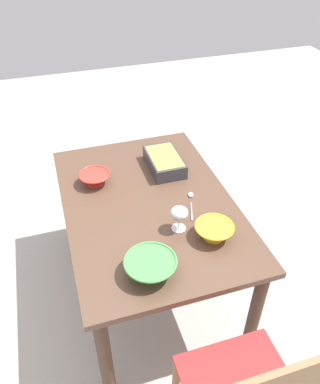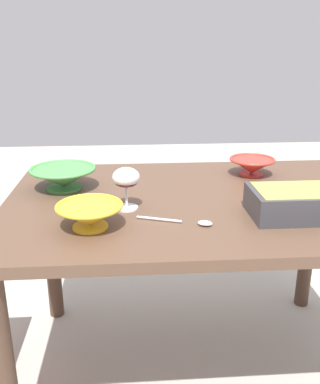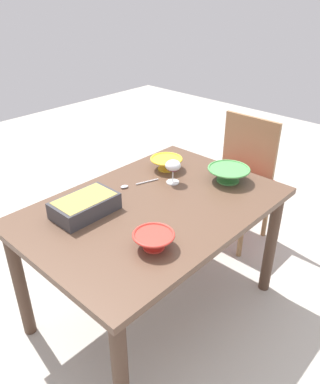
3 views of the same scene
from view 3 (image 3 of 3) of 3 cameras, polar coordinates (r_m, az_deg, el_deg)
ground_plane at (r=2.42m, az=-0.80°, el=-16.90°), size 8.00×8.00×0.00m
dining_table at (r=2.01m, az=-0.93°, el=-4.34°), size 1.34×0.92×0.73m
chair at (r=2.85m, az=11.86°, el=2.91°), size 0.38×0.46×0.91m
wine_glass at (r=2.13m, az=1.97°, el=3.78°), size 0.09×0.09×0.14m
casserole_dish at (r=1.90m, az=-11.20°, el=-1.92°), size 0.31×0.19×0.09m
mixing_bowl at (r=2.31m, az=0.96°, el=4.40°), size 0.20×0.20×0.07m
small_bowl at (r=1.64m, az=-0.95°, el=-7.14°), size 0.18×0.18×0.07m
serving_bowl at (r=2.20m, az=10.23°, el=2.73°), size 0.24×0.24×0.08m
serving_spoon at (r=2.14m, az=-4.22°, el=1.06°), size 0.23×0.10×0.01m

